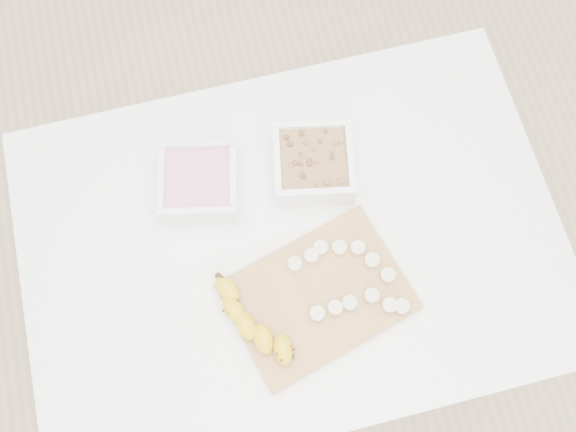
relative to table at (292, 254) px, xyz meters
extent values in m
plane|color=#C6AD89|center=(0.00, 0.00, -0.65)|extent=(3.50, 3.50, 0.00)
cube|color=white|center=(0.00, 0.00, 0.08)|extent=(1.00, 0.70, 0.04)
cylinder|color=white|center=(0.44, -0.29, -0.30)|extent=(0.05, 0.05, 0.71)
cylinder|color=white|center=(-0.44, 0.29, -0.30)|extent=(0.05, 0.05, 0.71)
cylinder|color=white|center=(0.44, 0.29, -0.30)|extent=(0.05, 0.05, 0.71)
cube|color=white|center=(-0.14, 0.14, 0.13)|extent=(0.17, 0.17, 0.07)
cube|color=pink|center=(-0.14, 0.14, 0.13)|extent=(0.14, 0.14, 0.04)
cube|color=white|center=(0.07, 0.13, 0.13)|extent=(0.17, 0.17, 0.07)
cube|color=olive|center=(0.07, 0.13, 0.13)|extent=(0.14, 0.14, 0.04)
cube|color=tan|center=(0.02, -0.11, 0.10)|extent=(0.36, 0.29, 0.01)
cylinder|color=beige|center=(-0.01, -0.05, 0.12)|extent=(0.03, 0.03, 0.01)
cylinder|color=beige|center=(0.03, -0.04, 0.12)|extent=(0.03, 0.03, 0.01)
cylinder|color=beige|center=(0.05, -0.03, 0.12)|extent=(0.03, 0.03, 0.01)
cylinder|color=beige|center=(0.08, -0.04, 0.12)|extent=(0.03, 0.03, 0.01)
cylinder|color=beige|center=(0.11, -0.05, 0.12)|extent=(0.03, 0.03, 0.01)
cylinder|color=beige|center=(0.13, -0.08, 0.12)|extent=(0.03, 0.03, 0.01)
cylinder|color=beige|center=(0.15, -0.11, 0.12)|extent=(0.03, 0.03, 0.01)
cylinder|color=beige|center=(0.01, -0.15, 0.12)|extent=(0.03, 0.03, 0.01)
cylinder|color=beige|center=(0.04, -0.14, 0.12)|extent=(0.03, 0.03, 0.01)
cylinder|color=beige|center=(0.07, -0.14, 0.12)|extent=(0.03, 0.03, 0.01)
cylinder|color=beige|center=(0.11, -0.14, 0.12)|extent=(0.03, 0.03, 0.01)
cylinder|color=beige|center=(0.14, -0.16, 0.12)|extent=(0.03, 0.03, 0.01)
cylinder|color=beige|center=(0.16, -0.17, 0.12)|extent=(0.03, 0.03, 0.01)
camera|label=1|loc=(-0.09, -0.31, 1.24)|focal=40.00mm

